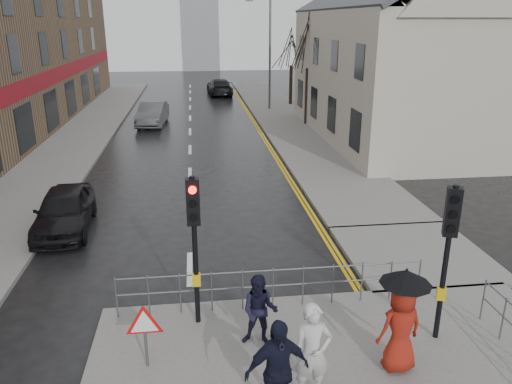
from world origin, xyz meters
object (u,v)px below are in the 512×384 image
object	(u,v)px
pedestrian_with_umbrella	(402,317)
car_parked	(64,210)
pedestrian_a	(312,352)
pedestrian_b	(260,311)
car_mid	(153,114)
pedestrian_d	(277,371)

from	to	relation	value
pedestrian_with_umbrella	car_parked	bearing A→B (deg)	134.76
pedestrian_with_umbrella	pedestrian_a	bearing A→B (deg)	-163.35
pedestrian_b	car_parked	world-z (taller)	pedestrian_b
pedestrian_a	pedestrian_with_umbrella	xyz separation A→B (m)	(1.82, 0.55, 0.21)
pedestrian_a	car_mid	size ratio (longest dim) A/B	0.41
pedestrian_a	pedestrian_with_umbrella	distance (m)	1.92
pedestrian_d	car_parked	distance (m)	10.58
pedestrian_a	pedestrian_d	xyz separation A→B (m)	(-0.70, -0.45, 0.03)
pedestrian_with_umbrella	car_mid	bearing A→B (deg)	104.20
pedestrian_d	pedestrian_b	bearing A→B (deg)	78.35
pedestrian_d	car_mid	world-z (taller)	pedestrian_d
pedestrian_b	pedestrian_d	bearing A→B (deg)	-73.32
pedestrian_b	pedestrian_a	bearing A→B (deg)	-50.18
pedestrian_a	car_mid	distance (m)	26.16
pedestrian_a	car_mid	world-z (taller)	pedestrian_a
pedestrian_a	car_parked	world-z (taller)	pedestrian_a
car_mid	pedestrian_a	bearing A→B (deg)	-74.41
pedestrian_a	pedestrian_b	world-z (taller)	pedestrian_a
pedestrian_a	pedestrian_d	distance (m)	0.83
pedestrian_b	car_mid	bearing A→B (deg)	115.53
pedestrian_with_umbrella	pedestrian_d	size ratio (longest dim) A/B	1.11
car_parked	pedestrian_b	bearing A→B (deg)	-55.11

